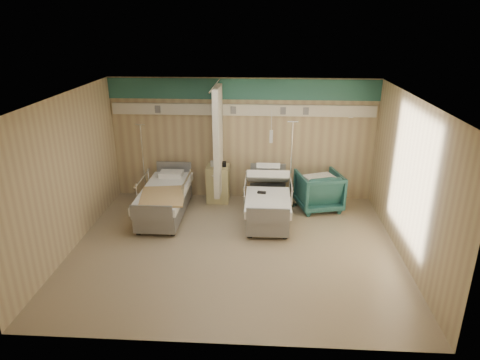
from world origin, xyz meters
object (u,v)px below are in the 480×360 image
at_px(iv_stand_left, 145,184).
at_px(iv_stand_right, 290,189).
at_px(bed_right, 268,205).
at_px(bedside_cabinet, 218,183).
at_px(visitor_armchair, 319,191).
at_px(bed_left, 165,202).

bearing_deg(iv_stand_left, iv_stand_right, -3.23).
height_order(bed_right, iv_stand_left, iv_stand_left).
distance_m(bedside_cabinet, visitor_armchair, 2.30).
xyz_separation_m(bed_right, iv_stand_left, (-2.87, 0.90, 0.05)).
height_order(bedside_cabinet, visitor_armchair, visitor_armchair).
relative_size(bed_left, visitor_armchair, 2.31).
bearing_deg(bedside_cabinet, iv_stand_left, 179.95).
bearing_deg(bed_left, iv_stand_right, 14.76).
bearing_deg(iv_stand_right, bed_right, -125.11).
bearing_deg(bedside_cabinet, visitor_armchair, -7.54).
xyz_separation_m(bed_left, visitor_armchair, (3.33, 0.60, 0.11)).
relative_size(visitor_armchair, iv_stand_right, 0.48).
xyz_separation_m(bed_left, iv_stand_right, (2.70, 0.71, 0.09)).
distance_m(bed_right, iv_stand_right, 0.87).
distance_m(bed_right, iv_stand_left, 3.01).
bearing_deg(visitor_armchair, iv_stand_left, -18.23).
xyz_separation_m(bed_right, visitor_armchair, (1.13, 0.60, 0.11)).
distance_m(bed_left, iv_stand_right, 2.79).
relative_size(bed_right, bed_left, 1.00).
height_order(bedside_cabinet, iv_stand_left, iv_stand_left).
bearing_deg(iv_stand_right, visitor_armchair, -10.15).
bearing_deg(bedside_cabinet, bed_right, -38.05).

